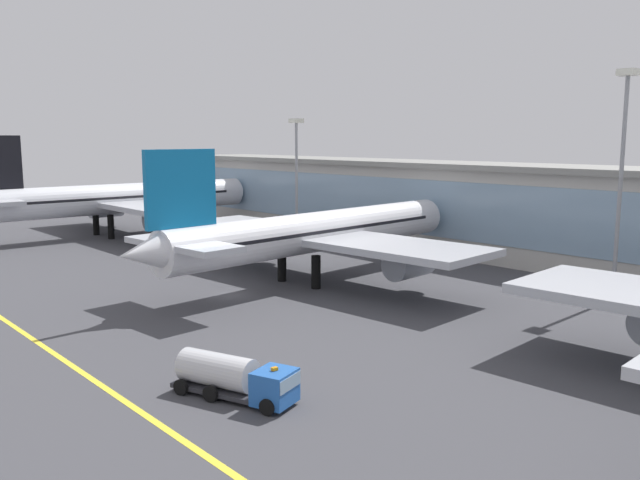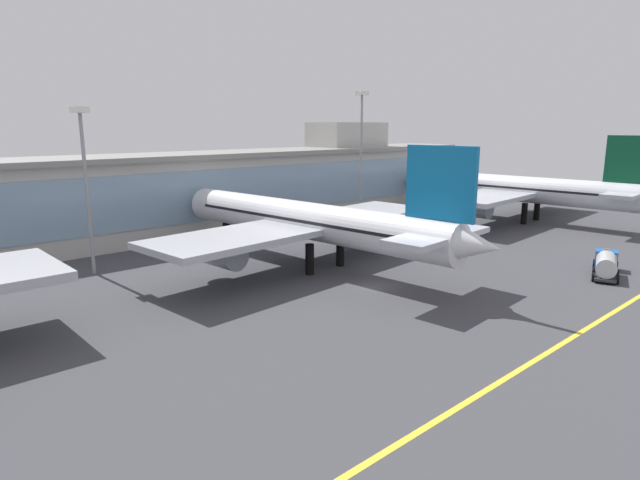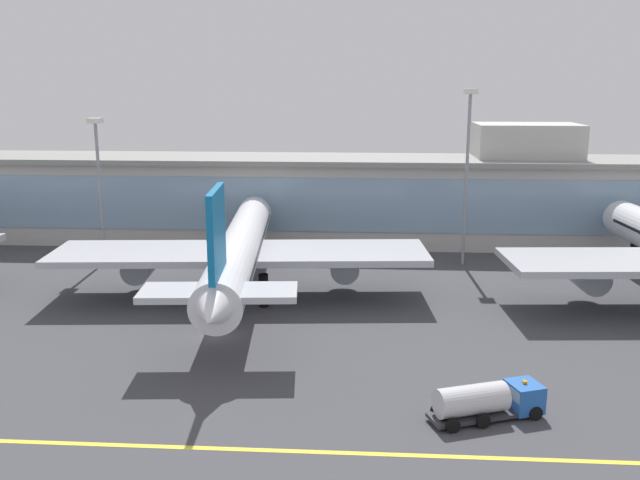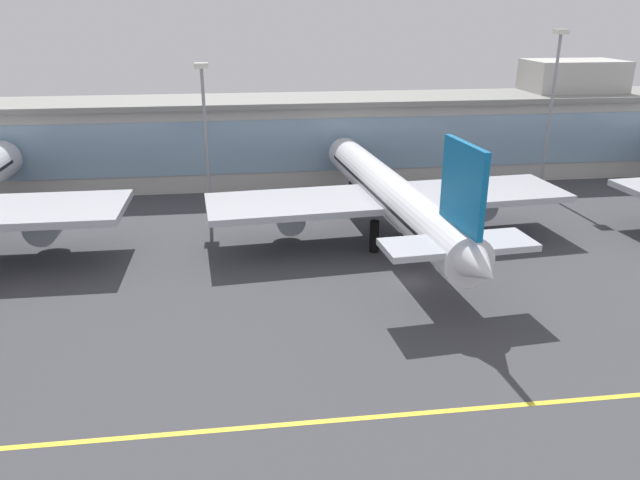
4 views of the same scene
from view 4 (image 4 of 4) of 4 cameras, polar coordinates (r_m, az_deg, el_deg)
ground_plane at (r=65.70m, az=8.56°, el=-3.88°), size 188.33×188.33×0.00m
taxiway_centreline_stripe at (r=47.78m, az=15.90°, el=-14.76°), size 150.66×0.50×0.01m
terminal_building at (r=103.86m, az=3.21°, el=9.72°), size 137.52×14.00×18.91m
airliner_near_right at (r=74.90m, az=6.62°, el=4.18°), size 45.02×53.29×16.28m
apron_light_mast_west at (r=99.46m, az=20.95°, el=12.96°), size 1.80×1.80×24.41m
apron_light_mast_centre at (r=86.05m, az=-10.73°, el=11.43°), size 1.80×1.80×20.47m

